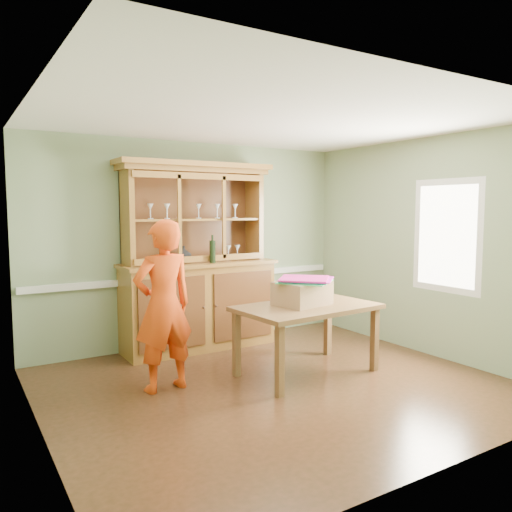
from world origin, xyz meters
TOP-DOWN VIEW (x-y plane):
  - floor at (0.00, 0.00)m, footprint 4.50×4.50m
  - ceiling at (0.00, 0.00)m, footprint 4.50×4.50m
  - wall_back at (0.00, 2.00)m, footprint 4.50×0.00m
  - wall_left at (-2.25, 0.00)m, footprint 0.00×4.00m
  - wall_right at (2.25, 0.00)m, footprint 0.00×4.00m
  - wall_front at (0.00, -2.00)m, footprint 4.50×0.00m
  - chair_rail at (0.00, 1.98)m, footprint 4.41×0.05m
  - framed_map at (-2.23, 0.30)m, footprint 0.03×0.60m
  - window_panel at (2.23, -0.30)m, footprint 0.03×0.96m
  - china_hutch at (-0.08, 1.73)m, footprint 2.05×0.68m
  - dining_table at (0.50, 0.15)m, footprint 1.59×1.02m
  - cardboard_box at (0.47, 0.21)m, footprint 0.63×0.54m
  - kite_stack at (0.50, 0.17)m, footprint 0.73×0.73m
  - person at (-1.03, 0.50)m, footprint 0.66×0.46m

SIDE VIEW (x-z plane):
  - floor at x=0.00m, z-range 0.00..0.00m
  - dining_table at x=0.50m, z-range 0.29..1.06m
  - china_hutch at x=-0.08m, z-range -0.36..2.05m
  - person at x=-1.03m, z-range 0.00..1.72m
  - cardboard_box at x=0.47m, z-range 0.76..1.02m
  - chair_rail at x=0.00m, z-range 0.86..0.94m
  - kite_stack at x=0.50m, z-range 1.02..1.07m
  - wall_back at x=0.00m, z-range -0.90..3.60m
  - wall_left at x=-2.25m, z-range -0.65..3.35m
  - wall_right at x=2.25m, z-range -0.65..3.35m
  - wall_front at x=0.00m, z-range -0.90..3.60m
  - window_panel at x=2.23m, z-range 0.82..2.18m
  - framed_map at x=-2.23m, z-range 1.32..1.78m
  - ceiling at x=0.00m, z-range 2.70..2.70m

